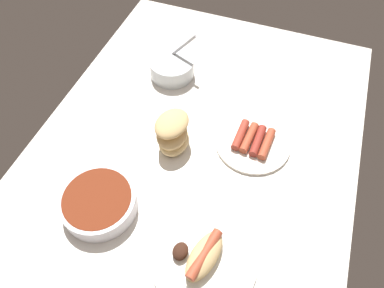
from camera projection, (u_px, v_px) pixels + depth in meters
ground_plane at (196, 145)px, 102.68cm from camera, size 120.00×90.00×3.00cm
bowl_coleslaw at (172, 67)px, 114.97cm from camera, size 14.47×14.54×15.31cm
bread_stack at (173, 133)px, 96.68cm from camera, size 13.04×10.36×10.80cm
plate_sausages at (253, 141)px, 100.31cm from camera, size 21.51×21.51×3.37cm
bowl_chili at (99, 202)px, 87.25cm from camera, size 18.86×18.86×5.34cm
plate_hotdog_assembled at (203, 258)px, 80.52cm from camera, size 24.81×24.81×5.61cm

